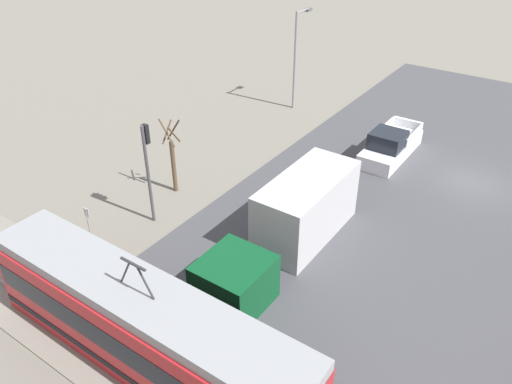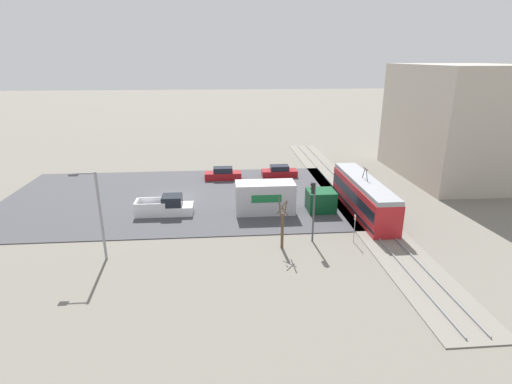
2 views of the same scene
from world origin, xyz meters
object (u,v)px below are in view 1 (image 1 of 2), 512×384
Objects in this scene: no_parking_sign at (89,226)px; light_rail_tram at (144,328)px; street_tree at (173,159)px; street_lamp_near_crossing at (297,53)px; pickup_truck at (390,146)px; traffic_light_pole at (148,161)px; box_truck at (291,223)px.

light_rail_tram is at bearing 155.45° from no_parking_sign.
light_rail_tram is 5.30× the size of no_parking_sign.
street_lamp_near_crossing is at bearing -86.87° from street_tree.
street_lamp_near_crossing reaches higher than pickup_truck.
light_rail_tram is 9.15m from traffic_light_pole.
street_lamp_near_crossing reaches higher than street_tree.
light_rail_tram reaches higher than street_tree.
traffic_light_pole is 0.74× the size of street_lamp_near_crossing.
traffic_light_pole is 17.04m from street_lamp_near_crossing.
traffic_light_pole reaches higher than box_truck.
street_tree is (8.00, -0.82, 0.46)m from box_truck.
light_rail_tram is 7.28m from no_parking_sign.
traffic_light_pole is at bearing -97.40° from no_parking_sign.
street_lamp_near_crossing reaches higher than no_parking_sign.
no_parking_sign reaches higher than pickup_truck.
traffic_light_pole reaches higher than pickup_truck.
light_rail_tram is 19.85m from pickup_truck.
pickup_truck is at bearing 157.93° from street_lamp_near_crossing.
box_truck is 7.45m from traffic_light_pole.
street_lamp_near_crossing reaches higher than light_rail_tram.
no_parking_sign is at bearing -24.55° from light_rail_tram.
street_tree is at bearing -68.84° from traffic_light_pole.
street_tree is (8.32, 10.52, 1.18)m from pickup_truck.
pickup_truck is at bearing -91.60° from box_truck.
pickup_truck is at bearing -118.77° from traffic_light_pole.
box_truck is at bearing 88.40° from pickup_truck.
box_truck is at bearing -143.74° from no_parking_sign.
light_rail_tram is 1.31× the size of box_truck.
light_rail_tram is 1.85× the size of street_lamp_near_crossing.
no_parking_sign is at bearing 82.60° from traffic_light_pole.
box_truck is at bearing -164.71° from traffic_light_pole.
no_parking_sign is (0.46, 3.54, -1.92)m from traffic_light_pole.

